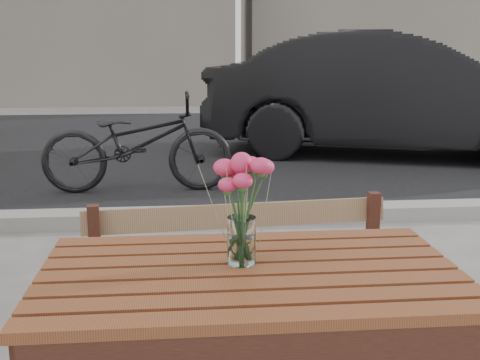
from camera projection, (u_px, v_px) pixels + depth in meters
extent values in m
cube|color=black|center=(199.00, 144.00, 8.73)|extent=(30.00, 8.00, 0.00)
cube|color=gray|center=(211.00, 216.00, 4.83)|extent=(30.00, 0.25, 0.12)
cube|color=brown|center=(250.00, 274.00, 1.77)|extent=(1.23, 0.72, 0.03)
cube|color=#331811|center=(80.00, 349.00, 2.10)|extent=(0.06, 0.06, 0.73)
cube|color=#331811|center=(394.00, 335.00, 2.20)|extent=(0.06, 0.06, 0.73)
cube|color=#856345|center=(246.00, 298.00, 2.41)|extent=(1.32, 0.46, 0.03)
cube|color=#856345|center=(238.00, 232.00, 2.55)|extent=(1.29, 0.14, 0.35)
cube|color=#331811|center=(397.00, 348.00, 2.42)|extent=(0.05, 0.05, 0.42)
cube|color=#331811|center=(98.00, 299.00, 2.45)|extent=(0.05, 0.05, 0.78)
cube|color=#331811|center=(371.00, 279.00, 2.66)|extent=(0.05, 0.05, 0.78)
cylinder|color=white|center=(242.00, 240.00, 1.80)|extent=(0.09, 0.09, 0.14)
cylinder|color=#315F2E|center=(242.00, 217.00, 1.78)|extent=(0.05, 0.05, 0.29)
imported|color=black|center=(397.00, 94.00, 7.70)|extent=(5.07, 3.08, 1.58)
imported|color=black|center=(137.00, 143.00, 5.80)|extent=(1.84, 0.67, 0.96)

